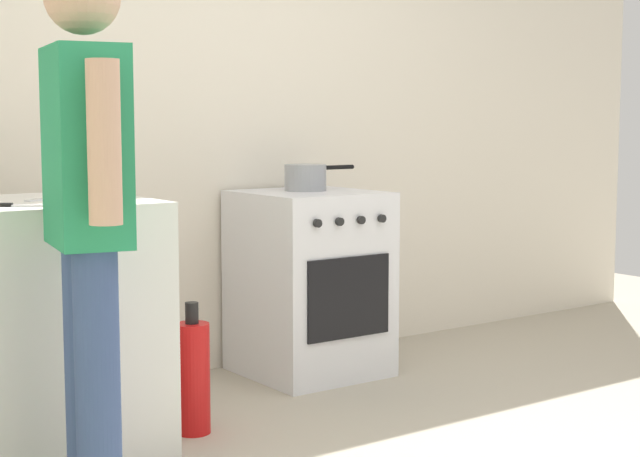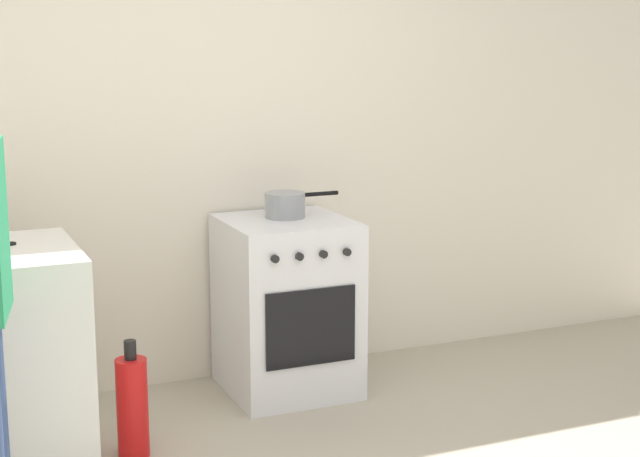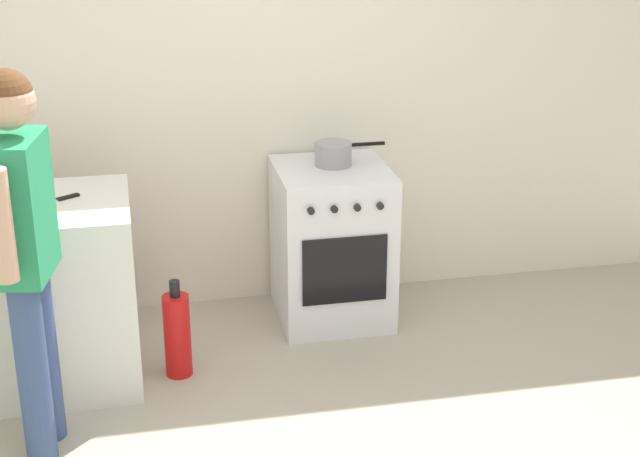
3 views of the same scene
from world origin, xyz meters
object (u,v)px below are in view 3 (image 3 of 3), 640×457
object	(u,v)px
person	(22,234)
oven_left	(332,243)
knife_utility	(11,219)
fire_extinguisher	(177,334)
pot	(334,154)
knife_paring	(62,199)

from	to	relation	value
person	oven_left	bearing A→B (deg)	33.68
oven_left	person	xyz separation A→B (m)	(-1.47, -0.98, 0.56)
knife_utility	fire_extinguisher	world-z (taller)	knife_utility
oven_left	knife_utility	xyz separation A→B (m)	(-1.56, -0.58, 0.48)
pot	knife_utility	world-z (taller)	pot
knife_utility	knife_paring	distance (m)	0.30
knife_utility	knife_paring	xyz separation A→B (m)	(0.21, 0.22, 0.00)
oven_left	fire_extinguisher	world-z (taller)	oven_left
oven_left	pot	xyz separation A→B (m)	(0.02, 0.05, 0.49)
pot	knife_paring	size ratio (longest dim) A/B	1.94
knife_utility	pot	bearing A→B (deg)	21.82
knife_paring	fire_extinguisher	size ratio (longest dim) A/B	0.39
person	pot	bearing A→B (deg)	34.73
oven_left	knife_paring	xyz separation A→B (m)	(-1.35, -0.35, 0.48)
oven_left	person	distance (m)	1.86
knife_utility	fire_extinguisher	size ratio (longest dim) A/B	0.46
pot	knife_paring	bearing A→B (deg)	-163.46
knife_utility	person	world-z (taller)	person
knife_paring	pot	bearing A→B (deg)	16.54
pot	person	bearing A→B (deg)	-145.27
person	fire_extinguisher	world-z (taller)	person
pot	knife_utility	distance (m)	1.70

